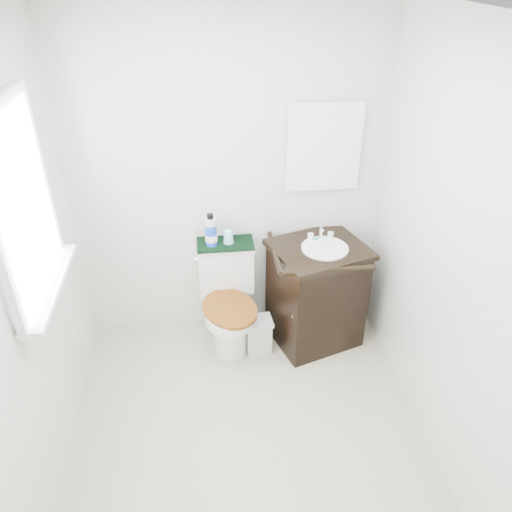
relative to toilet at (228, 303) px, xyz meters
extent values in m
plane|color=#BAB496|center=(0.05, -0.97, -0.34)|extent=(2.40, 2.40, 0.00)
plane|color=silver|center=(0.05, -0.97, 2.06)|extent=(2.40, 2.40, 0.00)
plane|color=silver|center=(0.05, 0.23, 0.86)|extent=(2.40, 0.00, 2.40)
plane|color=silver|center=(0.05, -2.17, 0.86)|extent=(2.40, 0.00, 2.40)
plane|color=silver|center=(-1.05, -0.97, 0.86)|extent=(0.00, 2.40, 2.40)
plane|color=silver|center=(1.15, -0.97, 0.86)|extent=(0.00, 2.40, 2.40)
cube|color=white|center=(-1.02, -0.72, 1.21)|extent=(0.02, 0.70, 0.90)
cube|color=silver|center=(0.70, 0.21, 1.11)|extent=(0.50, 0.02, 0.60)
cylinder|color=white|center=(0.00, -0.15, -0.15)|extent=(0.25, 0.25, 0.38)
cube|color=white|center=(0.00, 0.10, -0.15)|extent=(0.25, 0.28, 0.38)
cube|color=white|center=(0.00, 0.12, 0.22)|extent=(0.40, 0.18, 0.36)
cube|color=white|center=(0.00, 0.12, 0.42)|extent=(0.42, 0.20, 0.03)
cylinder|color=white|center=(0.00, -0.19, 0.04)|extent=(0.36, 0.36, 0.08)
cylinder|color=brown|center=(0.00, -0.19, 0.09)|extent=(0.48, 0.48, 0.03)
cube|color=black|center=(0.65, -0.06, 0.05)|extent=(0.72, 0.66, 0.78)
cube|color=black|center=(0.65, -0.06, 0.46)|extent=(0.77, 0.71, 0.04)
cylinder|color=white|center=(0.68, -0.09, 0.48)|extent=(0.33, 0.33, 0.01)
ellipsoid|color=white|center=(0.68, -0.09, 0.43)|extent=(0.28, 0.28, 0.14)
cylinder|color=silver|center=(0.68, 0.05, 0.53)|extent=(0.02, 0.02, 0.10)
cube|color=silver|center=(0.21, -0.17, -0.21)|extent=(0.19, 0.16, 0.26)
cube|color=silver|center=(0.21, -0.17, -0.07)|extent=(0.21, 0.18, 0.03)
cube|color=black|center=(0.00, 0.12, 0.44)|extent=(0.41, 0.22, 0.02)
cylinder|color=blue|center=(-0.10, 0.11, 0.53)|extent=(0.08, 0.08, 0.16)
cylinder|color=silver|center=(-0.10, 0.11, 0.64)|extent=(0.08, 0.08, 0.05)
cylinder|color=black|center=(-0.10, 0.11, 0.68)|extent=(0.05, 0.05, 0.03)
cone|color=#95D7F5|center=(0.03, 0.12, 0.50)|extent=(0.08, 0.08, 0.09)
ellipsoid|color=#1A7F73|center=(0.64, 0.03, 0.49)|extent=(0.07, 0.05, 0.02)
camera|label=1|loc=(-0.15, -3.01, 2.27)|focal=35.00mm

